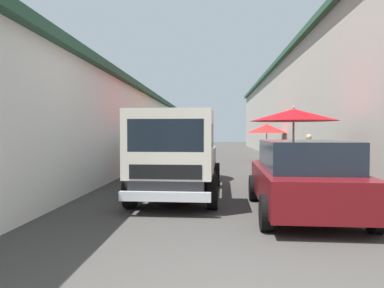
% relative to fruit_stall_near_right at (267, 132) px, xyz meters
% --- Properties ---
extents(ground, '(90.00, 90.00, 0.00)m').
position_rel_fruit_stall_near_right_xyz_m(ground, '(-3.71, 2.64, -1.64)').
color(ground, '#3D3A38').
extents(building_left_whitewash, '(49.80, 7.50, 3.70)m').
position_rel_fruit_stall_near_right_xyz_m(building_left_whitewash, '(-1.46, 9.75, 0.22)').
color(building_left_whitewash, silver).
rests_on(building_left_whitewash, ground).
extents(building_right_concrete, '(49.80, 7.50, 5.90)m').
position_rel_fruit_stall_near_right_xyz_m(building_right_concrete, '(-1.46, -4.46, 1.32)').
color(building_right_concrete, '#A39E93').
rests_on(building_right_concrete, ground).
extents(fruit_stall_near_right, '(2.23, 2.23, 2.15)m').
position_rel_fruit_stall_near_right_xyz_m(fruit_stall_near_right, '(0.00, 0.00, 0.00)').
color(fruit_stall_near_right, '#9E9EA3').
rests_on(fruit_stall_near_right, ground).
extents(fruit_stall_mid_lane, '(2.76, 2.76, 2.14)m').
position_rel_fruit_stall_near_right_xyz_m(fruit_stall_mid_lane, '(-3.55, 4.95, 0.08)').
color(fruit_stall_mid_lane, '#9E9EA3').
rests_on(fruit_stall_mid_lane, ground).
extents(fruit_stall_far_right, '(2.36, 2.36, 2.33)m').
position_rel_fruit_stall_near_right_xyz_m(fruit_stall_far_right, '(-10.21, 0.75, 0.08)').
color(fruit_stall_far_right, '#9E9EA3').
rests_on(fruit_stall_far_right, ground).
extents(fruit_stall_far_left, '(2.67, 2.67, 2.08)m').
position_rel_fruit_stall_near_right_xyz_m(fruit_stall_far_left, '(-7.94, 4.15, -0.02)').
color(fruit_stall_far_left, '#9E9EA3').
rests_on(fruit_stall_far_left, ground).
extents(hatchback_car, '(3.96, 2.02, 1.45)m').
position_rel_fruit_stall_near_right_xyz_m(hatchback_car, '(-12.99, 1.16, -0.90)').
color(hatchback_car, '#600F14').
rests_on(hatchback_car, ground).
extents(delivery_truck, '(4.97, 2.08, 2.08)m').
position_rel_fruit_stall_near_right_xyz_m(delivery_truck, '(-11.93, 3.80, -0.60)').
color(delivery_truck, black).
rests_on(delivery_truck, ground).
extents(vendor_by_crates, '(0.61, 0.29, 1.55)m').
position_rel_fruit_stall_near_right_xyz_m(vendor_by_crates, '(-7.07, -0.46, -0.76)').
color(vendor_by_crates, '#665B4C').
rests_on(vendor_by_crates, ground).
extents(parked_scooter, '(1.65, 0.63, 1.14)m').
position_rel_fruit_stall_near_right_xyz_m(parked_scooter, '(-5.94, 0.34, -1.19)').
color(parked_scooter, black).
rests_on(parked_scooter, ground).
extents(plastic_stool, '(0.30, 0.30, 0.43)m').
position_rel_fruit_stall_near_right_xyz_m(plastic_stool, '(-5.71, 5.61, -1.31)').
color(plastic_stool, '#1E8C3F').
rests_on(plastic_stool, ground).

